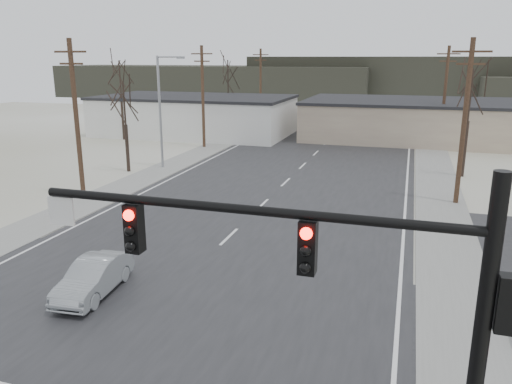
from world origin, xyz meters
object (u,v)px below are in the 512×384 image
car_far_a (401,127)px  car_far_b (300,120)px  fire_hydrant (60,211)px  traffic_signal_mast (367,303)px  sedan_crossing (94,277)px

car_far_a → car_far_b: size_ratio=1.36×
fire_hydrant → car_far_a: bearing=65.7°
fire_hydrant → traffic_signal_mast: bearing=-38.1°
car_far_a → car_far_b: car_far_a is taller
traffic_signal_mast → fire_hydrant: bearing=141.9°
fire_hydrant → car_far_a: (17.62, 38.99, 0.41)m
fire_hydrant → car_far_b: 42.96m
sedan_crossing → car_far_a: 47.55m
fire_hydrant → sedan_crossing: size_ratio=0.21×
traffic_signal_mast → fire_hydrant: (-18.09, 14.20, -4.22)m
sedan_crossing → car_far_b: size_ratio=0.99×
sedan_crossing → fire_hydrant: bearing=129.6°
car_far_a → sedan_crossing: bearing=79.3°
car_far_a → car_far_b: bearing=-14.4°
traffic_signal_mast → car_far_b: size_ratio=2.16×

